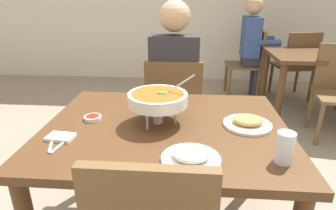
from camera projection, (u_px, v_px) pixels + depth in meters
dining_table_main at (166, 142)px, 1.47m from camera, size 1.22×0.96×0.73m
chair_diner_main at (174, 107)px, 2.22m from camera, size 0.44×0.44×0.90m
diner_main at (174, 77)px, 2.16m from camera, size 0.40×0.45×1.31m
curry_bowl at (158, 99)px, 1.41m from camera, size 0.33×0.30×0.26m
rice_plate at (191, 157)px, 1.12m from camera, size 0.24×0.24×0.06m
appetizer_plate at (247, 122)px, 1.42m from camera, size 0.24×0.24×0.06m
sauce_dish at (93, 118)px, 1.49m from camera, size 0.09×0.09×0.02m
napkin_folded at (61, 137)px, 1.30m from camera, size 0.13×0.09×0.02m
fork_utensil at (52, 143)px, 1.25m from camera, size 0.07×0.16×0.01m
spoon_utensil at (62, 143)px, 1.25m from camera, size 0.04×0.17×0.01m
drink_glass at (284, 149)px, 1.10m from camera, size 0.07×0.07×0.13m
dining_table_far at (315, 65)px, 3.16m from camera, size 1.00×0.80×0.73m
chair_bg_middle at (250, 60)px, 3.78m from camera, size 0.44×0.44×0.90m
chair_bg_right at (297, 62)px, 3.67m from camera, size 0.50×0.50×0.90m
patron_bg_middle at (253, 42)px, 3.68m from camera, size 0.45×0.40×1.31m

